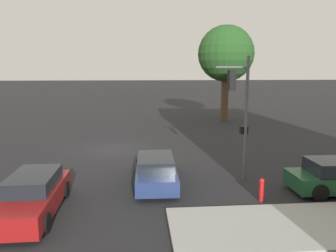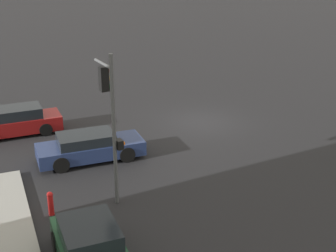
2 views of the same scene
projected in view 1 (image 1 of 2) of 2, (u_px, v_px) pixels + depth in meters
name	position (u px, v px, depth m)	size (l,w,h in m)	color
ground_plane	(113.00, 149.00, 21.37)	(300.00, 300.00, 0.00)	black
street_tree	(226.00, 54.00, 32.15)	(5.51, 5.51, 9.45)	#4C3823
traffic_signal	(239.00, 103.00, 14.62)	(0.66, 1.66, 5.69)	#515456
crossing_car_0	(33.00, 195.00, 11.63)	(4.71, 1.85, 1.43)	maroon
crossing_car_1	(156.00, 170.00, 14.77)	(4.75, 1.93, 1.29)	navy
parked_car_0	(336.00, 177.00, 13.66)	(1.96, 3.88, 1.39)	#194728
fire_hydrant	(262.00, 189.00, 12.77)	(0.22, 0.22, 0.92)	red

